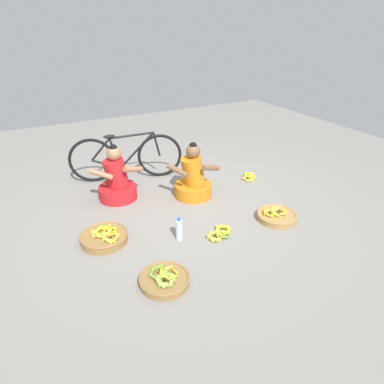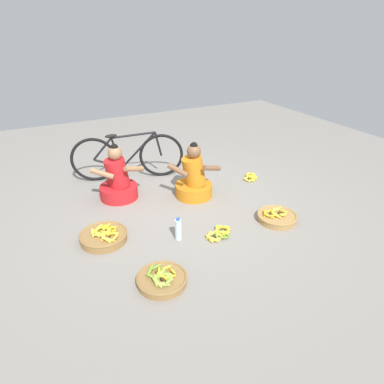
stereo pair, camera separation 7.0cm
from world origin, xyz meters
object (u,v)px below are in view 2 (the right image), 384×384
object	(u,v)px
vendor_woman_behind	(118,181)
water_bottle	(178,229)
banana_basket_near_bicycle	(162,279)
banana_basket_back_right	(277,217)
loose_bananas_mid_right	(251,177)
loose_bananas_front_center	(219,233)
banana_basket_near_vendor	(104,236)
vendor_woman_front	(194,180)
bicycle_leaning	(128,157)

from	to	relation	value
vendor_woman_behind	water_bottle	world-z (taller)	vendor_woman_behind
banana_basket_near_bicycle	banana_basket_back_right	distance (m)	1.75
vendor_woman_behind	loose_bananas_mid_right	bearing A→B (deg)	-8.63
water_bottle	loose_bananas_front_center	bearing A→B (deg)	-18.00
banana_basket_near_vendor	banana_basket_near_bicycle	bearing A→B (deg)	-71.21
loose_bananas_mid_right	vendor_woman_behind	bearing A→B (deg)	171.37
banana_basket_back_right	banana_basket_near_bicycle	bearing A→B (deg)	-166.60
vendor_woman_front	banana_basket_near_bicycle	bearing A→B (deg)	-126.61
banana_basket_near_bicycle	water_bottle	world-z (taller)	water_bottle
banana_basket_back_right	loose_bananas_front_center	xyz separation A→B (m)	(-0.81, 0.03, -0.02)
bicycle_leaning	water_bottle	world-z (taller)	bicycle_leaning
banana_basket_near_vendor	loose_bananas_mid_right	world-z (taller)	banana_basket_near_vendor
water_bottle	vendor_woman_behind	bearing A→B (deg)	103.75
banana_basket_near_bicycle	water_bottle	distance (m)	0.74
vendor_woman_behind	bicycle_leaning	distance (m)	0.67
vendor_woman_behind	loose_bananas_front_center	distance (m)	1.64
banana_basket_near_bicycle	loose_bananas_front_center	distance (m)	0.99
loose_bananas_mid_right	banana_basket_near_bicycle	bearing A→B (deg)	-143.94
banana_basket_near_bicycle	loose_bananas_front_center	bearing A→B (deg)	26.28
loose_bananas_front_center	water_bottle	distance (m)	0.48
vendor_woman_front	bicycle_leaning	distance (m)	1.18
vendor_woman_behind	loose_bananas_front_center	world-z (taller)	vendor_woman_behind
bicycle_leaning	banana_basket_near_vendor	world-z (taller)	bicycle_leaning
banana_basket_near_vendor	banana_basket_back_right	distance (m)	2.09
vendor_woman_behind	banana_basket_near_vendor	world-z (taller)	vendor_woman_behind
banana_basket_back_right	loose_bananas_front_center	bearing A→B (deg)	177.53
vendor_woman_behind	water_bottle	bearing A→B (deg)	-76.25
banana_basket_near_bicycle	loose_bananas_mid_right	xyz separation A→B (m)	(2.15, 1.56, -0.02)
bicycle_leaning	loose_bananas_front_center	size ratio (longest dim) A/B	4.43
banana_basket_near_bicycle	banana_basket_near_vendor	xyz separation A→B (m)	(-0.32, 0.94, 0.01)
bicycle_leaning	loose_bananas_front_center	distance (m)	2.08
vendor_woman_behind	banana_basket_near_vendor	xyz separation A→B (m)	(-0.45, -0.93, -0.19)
bicycle_leaning	loose_bananas_front_center	world-z (taller)	bicycle_leaning
vendor_woman_front	banana_basket_near_bicycle	world-z (taller)	vendor_woman_front
water_bottle	loose_bananas_mid_right	bearing A→B (deg)	29.82
banana_basket_near_vendor	water_bottle	size ratio (longest dim) A/B	1.91
banana_basket_near_vendor	banana_basket_back_right	xyz separation A→B (m)	(2.02, -0.53, -0.01)
banana_basket_back_right	loose_bananas_mid_right	size ratio (longest dim) A/B	1.74
banana_basket_near_vendor	bicycle_leaning	bearing A→B (deg)	62.88
vendor_woman_front	bicycle_leaning	bearing A→B (deg)	122.33
vendor_woman_front	loose_bananas_front_center	bearing A→B (deg)	-100.52
loose_bananas_front_center	banana_basket_near_vendor	bearing A→B (deg)	157.63
vendor_woman_front	loose_bananas_front_center	size ratio (longest dim) A/B	2.13
vendor_woman_behind	bicycle_leaning	world-z (taller)	vendor_woman_behind
vendor_woman_behind	water_bottle	size ratio (longest dim) A/B	2.83
banana_basket_near_bicycle	vendor_woman_behind	bearing A→B (deg)	86.14
banana_basket_near_bicycle	loose_bananas_front_center	world-z (taller)	banana_basket_near_bicycle
banana_basket_near_bicycle	banana_basket_back_right	world-z (taller)	banana_basket_back_right
loose_bananas_front_center	vendor_woman_front	bearing A→B (deg)	79.48
loose_bananas_mid_right	loose_bananas_front_center	size ratio (longest dim) A/B	0.75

